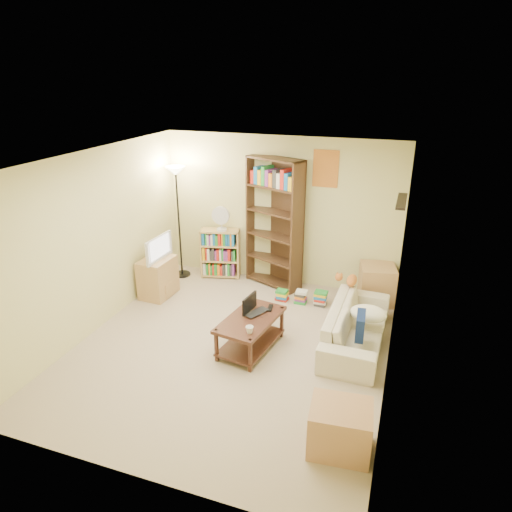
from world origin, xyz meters
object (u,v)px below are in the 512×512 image
Objects in this scene: tv_stand at (158,277)px; floor_lamp at (177,190)px; end_cabinet at (340,428)px; sofa at (356,326)px; tabby_cat at (349,280)px; tall_bookshelf at (274,221)px; desk_fan at (221,218)px; short_bookshelf at (220,253)px; laptop at (259,314)px; side_table at (377,284)px; television at (155,248)px; coffee_table at (251,328)px; mug at (250,330)px.

tv_stand is 0.33× the size of floor_lamp.
sofa is at bearing 92.95° from end_cabinet.
tabby_cat is at bearing 96.91° from end_cabinet.
tall_bookshelf reaches higher than desk_fan.
short_bookshelf is at bearing 62.45° from sofa.
laptop is 2.26m from side_table.
laptop is 0.60× the size of television.
coffee_table is at bearing -126.94° from side_table.
mug is 2.73m from desk_fan.
coffee_table is 0.56× the size of floor_lamp.
tabby_cat is 0.79m from side_table.
tv_stand is at bearing -88.97° from floor_lamp.
short_bookshelf is at bearing 62.20° from laptop.
television is 1.18× the size of end_cabinet.
floor_lamp is at bearing 133.91° from mug.
coffee_table is 2.19m from tall_bookshelf.
tabby_cat is at bearing 9.24° from tv_stand.
sofa is 0.84× the size of tall_bookshelf.
sofa is 0.93× the size of floor_lamp.
desk_fan reaches higher than sofa.
sofa is 1.43m from coffee_table.
desk_fan is (0.72, 0.98, 0.79)m from tv_stand.
television is (-3.25, 0.39, 0.57)m from sofa.
tabby_cat is 3.05m from television.
mug is at bearing -120.73° from tabby_cat.
mug is 3.18m from floor_lamp.
coffee_table is at bearing -130.08° from tabby_cat.
coffee_table is at bearing -57.80° from desk_fan.
tv_stand is 1.09× the size of end_cabinet.
end_cabinet is (-0.04, -3.28, -0.06)m from side_table.
short_bookshelf reaches higher than tabby_cat.
sofa is 2.31m from tall_bookshelf.
end_cabinet is at bearing -111.90° from laptop.
side_table is at bearing -4.83° from sofa.
television is at bearing -164.40° from side_table.
floor_lamp reaches higher than mug.
television is at bearing 162.56° from coffee_table.
tv_stand is at bearing 147.40° from mug.
end_cabinet is (3.35, -2.33, -0.59)m from television.
short_bookshelf is 1.50× the size of end_cabinet.
desk_fan reaches higher than short_bookshelf.
side_table is (1.44, 1.92, 0.00)m from coffee_table.
end_cabinet is at bearing -121.49° from television.
television is 0.32× the size of tall_bookshelf.
tall_bookshelf reaches higher than floor_lamp.
desk_fan reaches higher than tv_stand.
short_bookshelf is at bearing 163.20° from tabby_cat.
desk_fan is (-1.23, 1.95, 0.81)m from coffee_table.
sofa is 3.72m from floor_lamp.
side_table is at bearing -10.67° from laptop.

